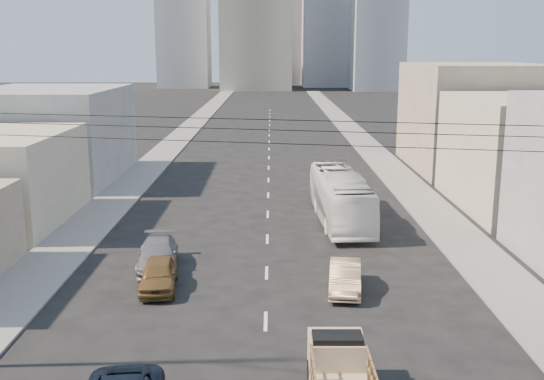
{
  "coord_description": "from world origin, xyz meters",
  "views": [
    {
      "loc": [
        0.23,
        -17.21,
        11.31
      ],
      "look_at": [
        0.29,
        18.09,
        3.5
      ],
      "focal_mm": 42.0,
      "sensor_mm": 36.0,
      "label": 1
    }
  ],
  "objects_px": {
    "sedan_brown": "(158,274)",
    "sedan_grey": "(158,255)",
    "city_bus": "(340,197)",
    "flatbed_pickup": "(340,369)",
    "sedan_tan": "(345,277)"
  },
  "relations": [
    {
      "from": "sedan_grey",
      "to": "sedan_brown",
      "type": "bearing_deg",
      "value": -86.1
    },
    {
      "from": "sedan_grey",
      "to": "sedan_tan",
      "type": "bearing_deg",
      "value": -25.49
    },
    {
      "from": "flatbed_pickup",
      "to": "sedan_brown",
      "type": "xyz_separation_m",
      "value": [
        -7.68,
        9.98,
        -0.37
      ]
    },
    {
      "from": "city_bus",
      "to": "sedan_tan",
      "type": "xyz_separation_m",
      "value": [
        -1.09,
        -12.62,
        -0.98
      ]
    },
    {
      "from": "flatbed_pickup",
      "to": "sedan_tan",
      "type": "bearing_deg",
      "value": 82.39
    },
    {
      "from": "city_bus",
      "to": "sedan_brown",
      "type": "relative_size",
      "value": 2.84
    },
    {
      "from": "sedan_brown",
      "to": "sedan_tan",
      "type": "height_order",
      "value": "sedan_brown"
    },
    {
      "from": "sedan_brown",
      "to": "sedan_grey",
      "type": "xyz_separation_m",
      "value": [
        -0.55,
        3.03,
        0.0
      ]
    },
    {
      "from": "flatbed_pickup",
      "to": "city_bus",
      "type": "relative_size",
      "value": 0.37
    },
    {
      "from": "city_bus",
      "to": "sedan_tan",
      "type": "distance_m",
      "value": 12.7
    },
    {
      "from": "city_bus",
      "to": "sedan_grey",
      "type": "bearing_deg",
      "value": -141.36
    },
    {
      "from": "city_bus",
      "to": "sedan_grey",
      "type": "xyz_separation_m",
      "value": [
        -10.62,
        -9.32,
        -0.95
      ]
    },
    {
      "from": "sedan_tan",
      "to": "city_bus",
      "type": "bearing_deg",
      "value": 91.64
    },
    {
      "from": "flatbed_pickup",
      "to": "sedan_brown",
      "type": "relative_size",
      "value": 1.04
    },
    {
      "from": "city_bus",
      "to": "sedan_grey",
      "type": "relative_size",
      "value": 2.4
    }
  ]
}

